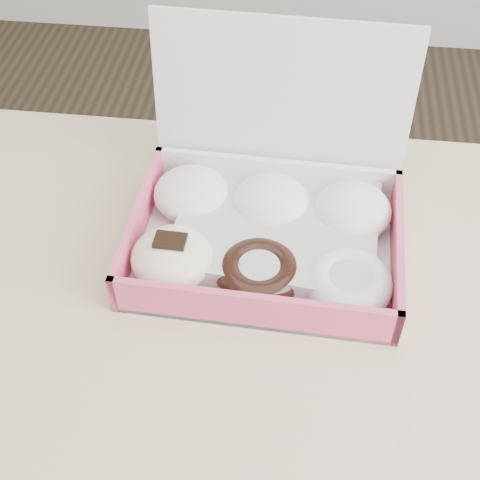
# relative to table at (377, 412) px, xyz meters

# --- Properties ---
(table) EXTENTS (1.20, 0.80, 0.75)m
(table) POSITION_rel_table_xyz_m (0.00, 0.00, 0.00)
(table) COLOR tan
(table) RESTS_ON ground
(donut_box) EXTENTS (0.32, 0.27, 0.23)m
(donut_box) POSITION_rel_table_xyz_m (-0.15, 0.17, 0.11)
(donut_box) COLOR white
(donut_box) RESTS_ON table
(newspapers) EXTENTS (0.25, 0.21, 0.04)m
(newspapers) POSITION_rel_table_xyz_m (-0.13, 0.17, 0.10)
(newspapers) COLOR beige
(newspapers) RESTS_ON table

